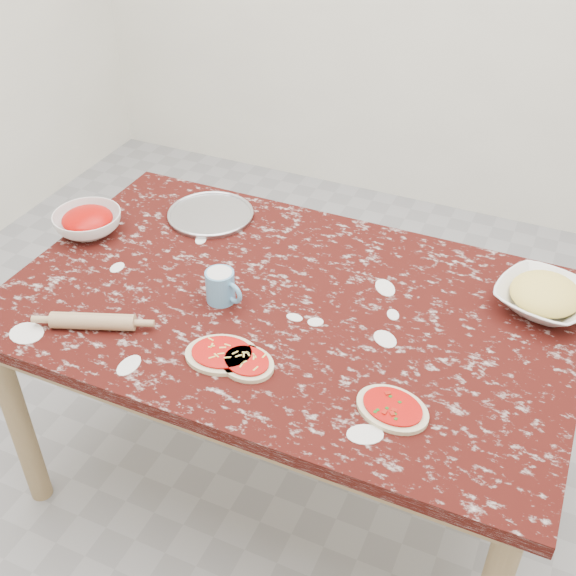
# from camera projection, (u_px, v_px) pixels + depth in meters

# --- Properties ---
(ground) EXTENTS (4.00, 4.00, 0.00)m
(ground) POSITION_uv_depth(u_px,v_px,m) (288.00, 471.00, 2.48)
(ground) COLOR gray
(worktable) EXTENTS (1.60, 1.00, 0.75)m
(worktable) POSITION_uv_depth(u_px,v_px,m) (288.00, 324.00, 2.08)
(worktable) COLOR black
(worktable) RESTS_ON ground
(pizza_tray) EXTENTS (0.37, 0.37, 0.01)m
(pizza_tray) POSITION_uv_depth(u_px,v_px,m) (211.00, 215.00, 2.39)
(pizza_tray) COLOR #B2B2B7
(pizza_tray) RESTS_ON worktable
(sauce_bowl) EXTENTS (0.24, 0.24, 0.07)m
(sauce_bowl) POSITION_uv_depth(u_px,v_px,m) (88.00, 223.00, 2.30)
(sauce_bowl) COLOR white
(sauce_bowl) RESTS_ON worktable
(cheese_bowl) EXTENTS (0.32, 0.32, 0.06)m
(cheese_bowl) POSITION_uv_depth(u_px,v_px,m) (544.00, 299.00, 1.99)
(cheese_bowl) COLOR white
(cheese_bowl) RESTS_ON worktable
(flour_mug) EXTENTS (0.12, 0.08, 0.10)m
(flour_mug) POSITION_uv_depth(u_px,v_px,m) (221.00, 286.00, 2.00)
(flour_mug) COLOR #5C96C0
(flour_mug) RESTS_ON worktable
(pizza_left) EXTENTS (0.22, 0.20, 0.02)m
(pizza_left) POSITION_uv_depth(u_px,v_px,m) (222.00, 354.00, 1.84)
(pizza_left) COLOR beige
(pizza_left) RESTS_ON worktable
(pizza_mid) EXTENTS (0.18, 0.16, 0.02)m
(pizza_mid) POSITION_uv_depth(u_px,v_px,m) (247.00, 363.00, 1.81)
(pizza_mid) COLOR beige
(pizza_mid) RESTS_ON worktable
(pizza_right) EXTENTS (0.21, 0.18, 0.02)m
(pizza_right) POSITION_uv_depth(u_px,v_px,m) (392.00, 409.00, 1.69)
(pizza_right) COLOR beige
(pizza_right) RESTS_ON worktable
(rolling_pin) EXTENTS (0.23, 0.12, 0.05)m
(rolling_pin) POSITION_uv_depth(u_px,v_px,m) (93.00, 321.00, 1.92)
(rolling_pin) COLOR tan
(rolling_pin) RESTS_ON worktable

